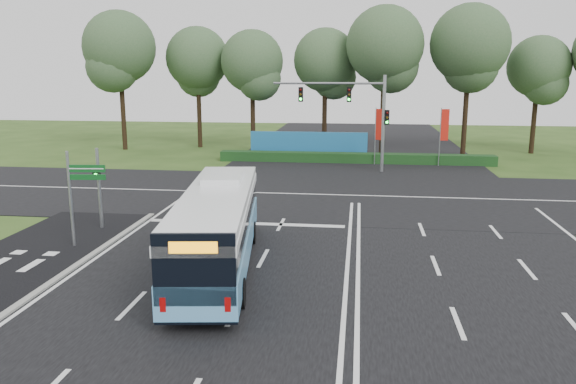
% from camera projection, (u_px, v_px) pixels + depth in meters
% --- Properties ---
extents(ground, '(120.00, 120.00, 0.00)m').
position_uv_depth(ground, '(348.00, 263.00, 21.56)').
color(ground, '#2C4818').
rests_on(ground, ground).
extents(road_main, '(20.00, 120.00, 0.04)m').
position_uv_depth(road_main, '(348.00, 262.00, 21.55)').
color(road_main, black).
rests_on(road_main, ground).
extents(road_cross, '(120.00, 14.00, 0.05)m').
position_uv_depth(road_cross, '(352.00, 196.00, 33.19)').
color(road_cross, black).
rests_on(road_cross, ground).
extents(kerb_strip, '(0.25, 18.00, 0.12)m').
position_uv_depth(kerb_strip, '(60.00, 277.00, 19.89)').
color(kerb_strip, gray).
rests_on(kerb_strip, ground).
extents(city_bus, '(3.81, 11.36, 3.20)m').
position_uv_depth(city_bus, '(218.00, 227.00, 20.52)').
color(city_bus, '#5CA2D6').
rests_on(city_bus, ground).
extents(pedestrian_signal, '(0.32, 0.43, 3.80)m').
position_uv_depth(pedestrian_signal, '(99.00, 185.00, 25.81)').
color(pedestrian_signal, gray).
rests_on(pedestrian_signal, ground).
extents(street_sign, '(1.58, 0.24, 4.05)m').
position_uv_depth(street_sign, '(78.00, 188.00, 22.96)').
color(street_sign, gray).
rests_on(street_sign, ground).
extents(banner_flag_mid, '(0.63, 0.28, 4.50)m').
position_uv_depth(banner_flag_mid, '(378.00, 128.00, 43.69)').
color(banner_flag_mid, gray).
rests_on(banner_flag_mid, ground).
extents(banner_flag_right, '(0.67, 0.13, 4.52)m').
position_uv_depth(banner_flag_right, '(444.00, 128.00, 43.18)').
color(banner_flag_right, gray).
rests_on(banner_flag_right, ground).
extents(traffic_light_gantry, '(8.41, 0.28, 7.00)m').
position_uv_depth(traffic_light_gantry, '(359.00, 108.00, 40.44)').
color(traffic_light_gantry, gray).
rests_on(traffic_light_gantry, ground).
extents(hedge, '(22.00, 1.20, 0.80)m').
position_uv_depth(hedge, '(355.00, 158.00, 45.24)').
color(hedge, '#143916').
rests_on(hedge, ground).
extents(blue_hoarding, '(10.00, 0.30, 2.20)m').
position_uv_depth(blue_hoarding, '(308.00, 145.00, 48.01)').
color(blue_hoarding, '#1D669F').
rests_on(blue_hoarding, ground).
extents(eucalyptus_row, '(49.21, 9.20, 12.91)m').
position_uv_depth(eucalyptus_row, '(354.00, 53.00, 49.58)').
color(eucalyptus_row, black).
rests_on(eucalyptus_row, ground).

